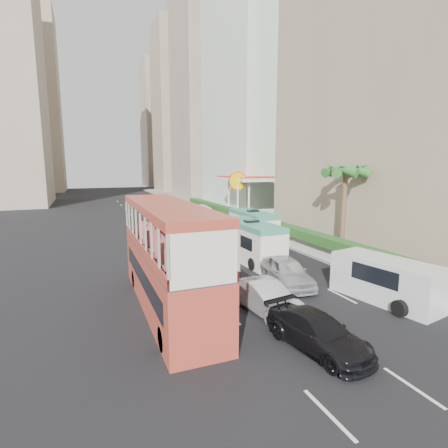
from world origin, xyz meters
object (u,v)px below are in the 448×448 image
double_decker_bus (168,257)px  panel_van_far (201,214)px  minibus_far (253,227)px  panel_van_near (386,280)px  minibus_near (251,242)px  palm_tree (343,214)px  car_black (317,349)px  van_asset (193,231)px  car_silver_lane_a (265,312)px  car_silver_lane_b (286,285)px  shell_station (253,199)px

double_decker_bus → panel_van_far: bearing=68.6°
minibus_far → panel_van_near: 14.96m
minibus_near → palm_tree: 6.97m
palm_tree → minibus_far: bearing=114.2°
car_black → van_asset: (2.66, 24.65, 0.00)m
car_silver_lane_a → panel_van_far: panel_van_far is taller
double_decker_bus → minibus_near: (7.44, 6.07, -1.11)m
car_silver_lane_b → minibus_near: size_ratio=0.75×
car_silver_lane_a → palm_tree: palm_tree is taller
minibus_far → shell_station: (5.65, 11.33, 1.37)m
panel_van_far → palm_tree: bearing=-73.7°
car_silver_lane_a → shell_station: 28.10m
double_decker_bus → panel_van_near: bearing=-17.5°
minibus_far → palm_tree: size_ratio=0.97×
panel_van_near → car_silver_lane_a: bearing=160.9°
double_decker_bus → van_asset: 20.08m
double_decker_bus → van_asset: bearing=69.6°
car_black → panel_van_near: size_ratio=0.85×
palm_tree → double_decker_bus: bearing=-163.8°
minibus_near → minibus_far: minibus_near is taller
car_silver_lane_a → minibus_far: 15.37m
shell_station → car_silver_lane_a: bearing=-115.3°
double_decker_bus → panel_van_near: 11.05m
car_black → minibus_far: minibus_far is taller
palm_tree → shell_station: size_ratio=0.80×
van_asset → minibus_near: minibus_near is taller
double_decker_bus → palm_tree: palm_tree is taller
double_decker_bus → panel_van_far: double_decker_bus is taller
panel_van_near → car_silver_lane_b: bearing=121.7°
panel_van_far → double_decker_bus: bearing=-105.4°
car_silver_lane_b → palm_tree: palm_tree is taller
double_decker_bus → car_black: 7.76m
van_asset → minibus_far: (3.43, -7.01, 1.38)m
palm_tree → panel_van_near: bearing=-114.7°
car_silver_lane_b → minibus_near: bearing=93.9°
double_decker_bus → panel_van_far: (9.92, 25.30, -1.64)m
car_silver_lane_b → minibus_far: (3.36, 11.10, 1.38)m
minibus_far → shell_station: shell_station is taller
minibus_near → shell_station: shell_station is taller
car_black → shell_station: size_ratio=0.57×
car_black → panel_van_far: 31.79m
car_silver_lane_b → panel_van_near: panel_van_near is taller
car_black → van_asset: size_ratio=0.93×
palm_tree → panel_van_far: bearing=100.3°
double_decker_bus → car_silver_lane_b: bearing=4.7°
car_silver_lane_b → shell_station: size_ratio=0.60×
palm_tree → minibus_near: bearing=161.9°
car_silver_lane_b → minibus_far: size_ratio=0.77×
car_black → van_asset: bearing=74.6°
shell_station → van_asset: bearing=-154.5°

